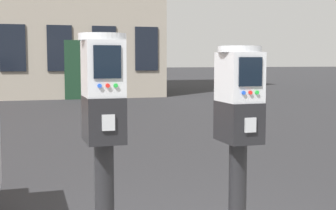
# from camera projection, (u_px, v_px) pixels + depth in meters

# --- Properties ---
(parking_meter_near_kerb) EXTENTS (0.22, 0.25, 1.39)m
(parking_meter_near_kerb) POSITION_uv_depth(u_px,v_px,m) (104.00, 129.00, 2.13)
(parking_meter_near_kerb) COLOR black
(parking_meter_near_kerb) RESTS_ON sidewalk_slab
(parking_meter_twin_adjacent) EXTENTS (0.22, 0.25, 1.34)m
(parking_meter_twin_adjacent) POSITION_uv_depth(u_px,v_px,m) (238.00, 130.00, 2.33)
(parking_meter_twin_adjacent) COLOR black
(parking_meter_twin_adjacent) RESTS_ON sidewalk_slab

